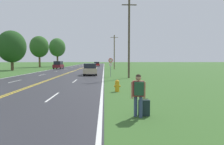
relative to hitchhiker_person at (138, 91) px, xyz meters
The scene contains 12 objects.
hitchhiker_person is the anchor object (origin of this frame).
suitcase 0.78m from the hitchhiker_person, 35.75° to the left, with size 0.46×0.17×0.69m.
fire_hydrant 6.33m from the hitchhiker_person, 93.77° to the left, with size 0.47×0.31×0.83m.
traffic_sign 18.47m from the hitchhiker_person, 91.51° to the left, with size 0.60×0.10×2.46m.
utility_pole_midground 17.51m from the hitchhiker_person, 84.22° to the left, with size 1.80×0.24×9.49m.
utility_pole_far 40.98m from the hitchhiker_person, 88.46° to the left, with size 1.80×0.24×8.24m.
tree_left_verge 41.56m from the hitchhiker_person, 120.38° to the left, with size 5.85×5.85×8.42m.
tree_behind_sign 62.64m from the hitchhiker_person, 105.82° to the left, with size 5.35×5.35×9.49m.
tree_mid_treeline 57.84m from the hitchhiker_person, 111.29° to the left, with size 5.57×5.57×9.41m.
car_champagne_hatchback_nearest 21.98m from the hitchhiker_person, 98.82° to the left, with size 2.12×4.31×1.71m.
car_maroon_van_approaching 44.25m from the hitchhiker_person, 106.70° to the left, with size 2.00×4.07×1.93m.
car_red_van_mid_near 62.81m from the hitchhiker_person, 93.62° to the left, with size 2.08×4.20×1.57m.
Camera 1 is at (6.18, -4.44, 2.22)m, focal length 32.00 mm.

